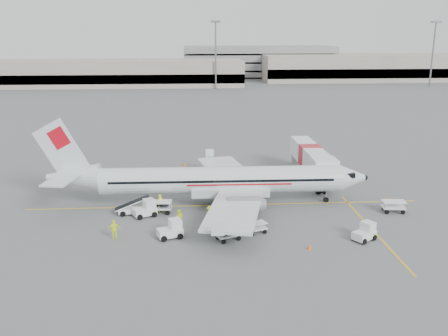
{
  "coord_description": "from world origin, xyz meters",
  "views": [
    {
      "loc": [
        -3.69,
        -52.89,
        18.93
      ],
      "look_at": [
        0.0,
        2.0,
        3.8
      ],
      "focal_mm": 40.0,
      "sensor_mm": 36.0,
      "label": 1
    }
  ],
  "objects": [
    {
      "name": "belt_loader",
      "position": [
        -9.95,
        -2.0,
        1.2
      ],
      "size": [
        4.62,
        2.28,
        2.4
      ],
      "primitive_type": null,
      "rotation": [
        0.0,
        0.0,
        0.14
      ],
      "color": "white",
      "rests_on": "ground"
    },
    {
      "name": "terminal_east",
      "position": [
        70.0,
        145.0,
        5.0
      ],
      "size": [
        90.0,
        26.0,
        10.0
      ],
      "primitive_type": null,
      "color": "gray",
      "rests_on": "ground"
    },
    {
      "name": "cone_stbd",
      "position": [
        6.74,
        -12.27,
        0.3
      ],
      "size": [
        0.36,
        0.36,
        0.59
      ],
      "primitive_type": "cone",
      "color": "#FF650A",
      "rests_on": "ground"
    },
    {
      "name": "stripe_lead",
      "position": [
        0.0,
        0.0,
        0.01
      ],
      "size": [
        44.0,
        0.2,
        0.01
      ],
      "primitive_type": "cube",
      "color": "yellow",
      "rests_on": "ground"
    },
    {
      "name": "mast_center",
      "position": [
        5.0,
        118.0,
        11.0
      ],
      "size": [
        3.2,
        1.2,
        22.0
      ],
      "primitive_type": null,
      "color": "slate",
      "rests_on": "ground"
    },
    {
      "name": "parking_garage",
      "position": [
        25.0,
        160.0,
        7.0
      ],
      "size": [
        62.0,
        24.0,
        14.0
      ],
      "primitive_type": null,
      "color": "slate",
      "rests_on": "ground"
    },
    {
      "name": "aircraft",
      "position": [
        -0.39,
        0.41,
        4.89
      ],
      "size": [
        35.89,
        28.32,
        9.79
      ],
      "primitive_type": null,
      "rotation": [
        0.0,
        0.0,
        -0.01
      ],
      "color": "silver",
      "rests_on": "ground"
    },
    {
      "name": "tug_fore",
      "position": [
        12.29,
        -10.61,
        0.86
      ],
      "size": [
        2.55,
        2.29,
        1.71
      ],
      "primitive_type": null,
      "rotation": [
        0.0,
        0.0,
        0.59
      ],
      "color": "white",
      "rests_on": "ground"
    },
    {
      "name": "crew_b",
      "position": [
        -5.04,
        -5.61,
        0.81
      ],
      "size": [
        0.95,
        1.0,
        1.62
      ],
      "primitive_type": "imported",
      "rotation": [
        0.0,
        0.0,
        -0.99
      ],
      "color": "#D4E918",
      "rests_on": "ground"
    },
    {
      "name": "crew_d",
      "position": [
        -11.05,
        -8.75,
        0.96
      ],
      "size": [
        1.21,
        0.77,
        1.92
      ],
      "primitive_type": "imported",
      "rotation": [
        0.0,
        0.0,
        3.43
      ],
      "color": "#D4E918",
      "rests_on": "ground"
    },
    {
      "name": "crew_c",
      "position": [
        -1.91,
        -5.32,
        0.93
      ],
      "size": [
        1.32,
        1.35,
        1.86
      ],
      "primitive_type": "imported",
      "rotation": [
        0.0,
        0.0,
        2.32
      ],
      "color": "#D4E918",
      "rests_on": "ground"
    },
    {
      "name": "jet_bridge",
      "position": [
        11.77,
        9.5,
        2.27
      ],
      "size": [
        3.42,
        17.35,
        4.55
      ],
      "primitive_type": null,
      "rotation": [
        0.0,
        0.0,
        0.01
      ],
      "color": "white",
      "rests_on": "ground"
    },
    {
      "name": "cart_loaded_a",
      "position": [
        -0.39,
        -9.68,
        0.6
      ],
      "size": [
        2.65,
        2.19,
        1.2
      ],
      "primitive_type": null,
      "rotation": [
        0.0,
        0.0,
        0.43
      ],
      "color": "white",
      "rests_on": "ground"
    },
    {
      "name": "mast_east",
      "position": [
        80.0,
        118.0,
        11.0
      ],
      "size": [
        3.2,
        1.2,
        22.0
      ],
      "primitive_type": null,
      "color": "slate",
      "rests_on": "ground"
    },
    {
      "name": "tug_mid",
      "position": [
        -5.85,
        -8.83,
        0.9
      ],
      "size": [
        2.62,
        1.99,
        1.79
      ],
      "primitive_type": null,
      "rotation": [
        0.0,
        0.0,
        0.32
      ],
      "color": "white",
      "rests_on": "ground"
    },
    {
      "name": "cart_empty_b",
      "position": [
        17.99,
        -3.47,
        0.64
      ],
      "size": [
        2.59,
        1.69,
        1.28
      ],
      "primitive_type": null,
      "rotation": [
        0.0,
        0.0,
        -0.1
      ],
      "color": "white",
      "rests_on": "ground"
    },
    {
      "name": "cone_nose",
      "position": [
        18.92,
        0.09,
        0.33
      ],
      "size": [
        0.41,
        0.41,
        0.66
      ],
      "primitive_type": "cone",
      "color": "#FF650A",
      "rests_on": "ground"
    },
    {
      "name": "cone_port",
      "position": [
        -4.75,
        17.14,
        0.34
      ],
      "size": [
        0.42,
        0.42,
        0.69
      ],
      "primitive_type": "cone",
      "color": "#FF650A",
      "rests_on": "ground"
    },
    {
      "name": "cart_empty_a",
      "position": [
        2.4,
        -8.22,
        0.54
      ],
      "size": [
        2.36,
        1.92,
        1.07
      ],
      "primitive_type": null,
      "rotation": [
        0.0,
        0.0,
        0.4
      ],
      "color": "white",
      "rests_on": "ground"
    },
    {
      "name": "cart_loaded_b",
      "position": [
        -7.2,
        -2.0,
        0.67
      ],
      "size": [
        2.62,
        1.63,
        1.34
      ],
      "primitive_type": null,
      "rotation": [
        0.0,
        0.0,
        -0.04
      ],
      "color": "white",
      "rests_on": "ground"
    },
    {
      "name": "crew_a",
      "position": [
        -7.13,
        -1.5,
        0.95
      ],
      "size": [
        0.82,
        0.79,
        1.9
      ],
      "primitive_type": "imported",
      "rotation": [
        0.0,
        0.0,
        0.7
      ],
      "color": "#D4E918",
      "rests_on": "ground"
    },
    {
      "name": "tug_aft",
      "position": [
        -8.72,
        -2.98,
        0.91
      ],
      "size": [
        2.7,
        2.22,
        1.82
      ],
      "primitive_type": null,
      "rotation": [
        0.0,
        0.0,
        0.44
      ],
      "color": "white",
      "rests_on": "ground"
    },
    {
      "name": "ground",
      "position": [
        0.0,
        0.0,
        0.0
      ],
      "size": [
        360.0,
        360.0,
        0.0
      ],
      "primitive_type": "plane",
      "color": "#56595B"
    },
    {
      "name": "terminal_west",
      "position": [
        -40.0,
        130.0,
        4.5
      ],
      "size": [
        110.0,
        22.0,
        9.0
      ],
      "primitive_type": null,
      "color": "gray",
      "rests_on": "ground"
    },
    {
      "name": "treeline",
      "position": [
        0.0,
        175.0,
        3.0
      ],
      "size": [
        300.0,
        3.0,
        6.0
      ],
      "primitive_type": null,
      "color": "black",
      "rests_on": "ground"
    },
    {
      "name": "stripe_cross",
      "position": [
        14.0,
        -8.0,
        0.01
      ],
      "size": [
        0.2,
        20.0,
        0.01
      ],
      "primitive_type": "cube",
      "color": "yellow",
      "rests_on": "ground"
    }
  ]
}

